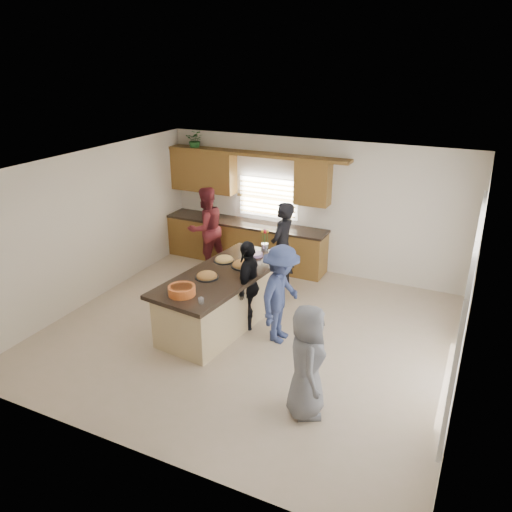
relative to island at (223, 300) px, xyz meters
The scene contains 18 objects.
floor 0.72m from the island, 11.10° to the right, with size 6.50×6.50×0.00m, color #CBB097.
room_shell 1.55m from the island, 11.10° to the right, with size 6.52×6.02×2.81m.
back_cabinetry 2.82m from the island, 109.24° to the left, with size 4.08×0.66×2.46m.
right_wall_glazing 3.88m from the island, ahead, with size 0.06×4.00×2.25m.
island is the anchor object (origin of this frame).
platter_front 0.61m from the island, 116.58° to the right, with size 0.38×0.38×0.16m.
platter_mid 0.68m from the island, 64.65° to the left, with size 0.42×0.42×0.17m.
platter_back 0.73m from the island, 115.87° to the left, with size 0.37×0.37×0.15m.
salad_bowl 1.14m from the island, 99.92° to the right, with size 0.42×0.42×0.14m.
clear_cup 1.24m from the island, 77.59° to the right, with size 0.08×0.08×0.09m, color white.
plate_stack 1.08m from the island, 79.17° to the left, with size 0.25×0.25×0.06m, color #B788C5.
flower_vase 1.44m from the island, 80.03° to the left, with size 0.14×0.14×0.41m.
potted_plant 4.07m from the island, 128.06° to the left, with size 0.38×0.33×0.42m, color #2C6E2D.
woman_left_back 1.75m from the island, 76.45° to the left, with size 0.65×0.43×1.79m, color black.
woman_left_mid 2.56m from the island, 126.96° to the left, with size 0.87×0.68×1.79m, color maroon.
woman_left_front 0.55m from the island, 12.65° to the left, with size 0.91×0.38×1.56m, color black.
woman_right_back 1.15m from the island, ahead, with size 1.06×0.61×1.64m, color navy.
woman_right_front 2.64m from the island, 37.46° to the right, with size 0.76×0.49×1.55m, color slate.
Camera 1 is at (3.21, -6.54, 4.37)m, focal length 35.00 mm.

